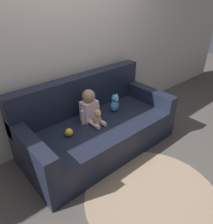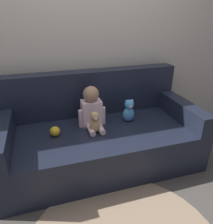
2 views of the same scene
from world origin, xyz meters
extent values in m
plane|color=#4C4742|center=(0.00, 0.00, 0.00)|extent=(12.00, 12.00, 0.00)
cube|color=beige|center=(0.00, 0.58, 1.30)|extent=(8.00, 0.05, 2.60)
cube|color=black|center=(0.00, 0.00, 0.21)|extent=(2.06, 1.00, 0.43)
cube|color=black|center=(0.00, 0.41, 0.69)|extent=(2.06, 0.18, 0.52)
cube|color=black|center=(-0.95, 0.00, 0.53)|extent=(0.16, 1.00, 0.21)
cube|color=black|center=(0.95, 0.00, 0.53)|extent=(0.16, 1.00, 0.21)
cube|color=silver|center=(-0.07, 0.12, 0.57)|extent=(0.21, 0.15, 0.28)
sphere|color=#A37A5B|center=(-0.07, 0.12, 0.78)|extent=(0.17, 0.17, 0.17)
cylinder|color=silver|center=(-0.12, -0.05, 0.46)|extent=(0.06, 0.19, 0.06)
cylinder|color=silver|center=(-0.02, -0.05, 0.46)|extent=(0.06, 0.19, 0.06)
cylinder|color=silver|center=(-0.19, 0.10, 0.52)|extent=(0.05, 0.05, 0.19)
cylinder|color=silver|center=(0.05, 0.10, 0.52)|extent=(0.05, 0.05, 0.19)
ellipsoid|color=tan|center=(-0.08, -0.06, 0.50)|extent=(0.11, 0.09, 0.15)
sphere|color=tan|center=(-0.08, -0.07, 0.61)|extent=(0.09, 0.09, 0.09)
sphere|color=tan|center=(-0.11, -0.07, 0.65)|extent=(0.03, 0.03, 0.03)
sphere|color=tan|center=(-0.05, -0.07, 0.65)|extent=(0.03, 0.03, 0.03)
sphere|color=beige|center=(-0.08, -0.10, 0.60)|extent=(0.03, 0.03, 0.03)
cylinder|color=tan|center=(-0.13, -0.08, 0.45)|extent=(0.04, 0.06, 0.04)
cylinder|color=tan|center=(-0.03, -0.08, 0.45)|extent=(0.04, 0.06, 0.04)
ellipsoid|color=#4C9EDB|center=(0.35, 0.08, 0.51)|extent=(0.13, 0.10, 0.17)
sphere|color=#4C9EDB|center=(0.35, 0.07, 0.63)|extent=(0.10, 0.10, 0.10)
sphere|color=#4C9EDB|center=(0.31, 0.07, 0.67)|extent=(0.03, 0.03, 0.03)
sphere|color=#4C9EDB|center=(0.38, 0.07, 0.67)|extent=(0.03, 0.03, 0.03)
sphere|color=beige|center=(0.35, 0.03, 0.63)|extent=(0.04, 0.04, 0.04)
sphere|color=gold|center=(-0.48, -0.01, 0.48)|extent=(0.10, 0.10, 0.10)
cylinder|color=gray|center=(-0.12, -1.04, 0.01)|extent=(1.47, 1.47, 0.01)
camera|label=1|loc=(-1.53, -1.91, 1.99)|focal=35.00mm
camera|label=2|loc=(-0.54, -1.96, 1.57)|focal=35.00mm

